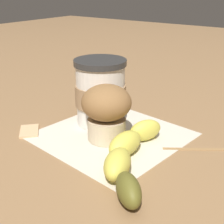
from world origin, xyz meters
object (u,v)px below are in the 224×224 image
coffee_cup (101,92)px  banana (128,154)px  sugar_packet (29,130)px  muffin (106,109)px

coffee_cup → banana: bearing=-37.6°
banana → sugar_packet: bearing=-176.7°
muffin → banana: bearing=-32.0°
banana → sugar_packet: (-0.20, -0.01, -0.02)m
muffin → coffee_cup: bearing=134.8°
muffin → banana: 0.10m
banana → muffin: bearing=148.0°
banana → sugar_packet: banana is taller
banana → sugar_packet: size_ratio=4.30×
muffin → sugar_packet: (-0.13, -0.06, -0.05)m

